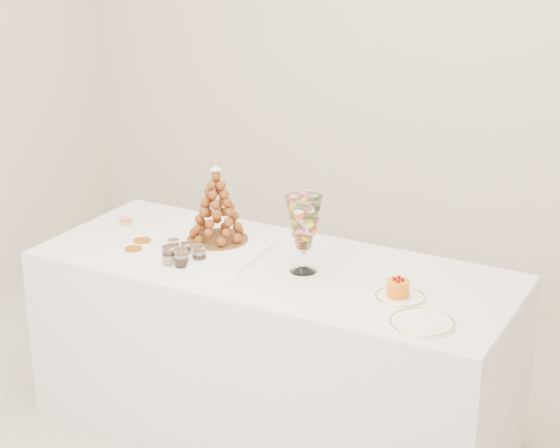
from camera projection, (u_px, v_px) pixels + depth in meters
The scene contains 16 objects.
room_walls at pixel (228, 19), 3.22m from camera, with size 4.54×4.04×2.82m.
buffet_table at pixel (274, 347), 3.95m from camera, with size 2.01×0.83×0.76m.
lace_tray at pixel (201, 247), 3.98m from camera, with size 0.55×0.41×0.02m, color white.
macaron_vase at pixel (304, 223), 3.68m from camera, with size 0.14×0.14×0.32m.
cake_plate at pixel (400, 297), 3.51m from camera, with size 0.19×0.19×0.01m, color white.
spare_plate at pixel (422, 323), 3.30m from camera, with size 0.24×0.24×0.01m, color white.
pink_tart at pixel (126, 221), 4.26m from camera, with size 0.06×0.06×0.04m.
verrine_a at pixel (173, 247), 3.91m from camera, with size 0.05×0.05×0.06m, color white.
verrine_b at pixel (186, 250), 3.88m from camera, with size 0.05×0.05×0.06m, color white.
verrine_c at pixel (199, 254), 3.83m from camera, with size 0.06×0.06×0.07m, color white.
verrine_d at pixel (169, 255), 3.81m from camera, with size 0.06×0.06×0.07m, color white.
verrine_e at pixel (181, 258), 3.79m from camera, with size 0.06×0.06×0.07m, color white.
ramekin_back at pixel (142, 244), 4.00m from camera, with size 0.09×0.09×0.03m, color white.
ramekin_front at pixel (133, 252), 3.91m from camera, with size 0.08×0.08×0.03m, color white.
croquembouche at pixel (217, 204), 3.97m from camera, with size 0.27×0.27×0.33m.
mousse_cake at pixel (398, 288), 3.50m from camera, with size 0.09×0.09×0.08m.
Camera 1 is at (1.76, -2.76, 2.23)m, focal length 60.00 mm.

